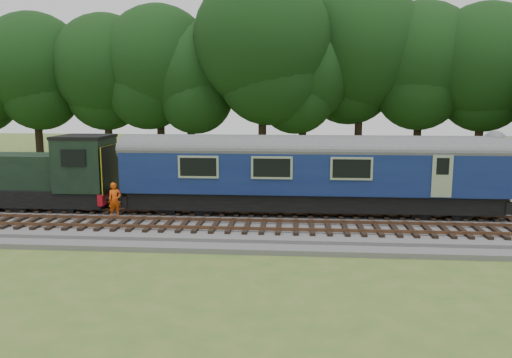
{
  "coord_description": "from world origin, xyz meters",
  "views": [
    {
      "loc": [
        -1.43,
        -22.54,
        5.87
      ],
      "look_at": [
        -3.34,
        1.4,
        2.0
      ],
      "focal_mm": 35.0,
      "sensor_mm": 36.0,
      "label": 1
    }
  ],
  "objects": [
    {
      "name": "ground",
      "position": [
        0.0,
        0.0,
        0.0
      ],
      "size": [
        120.0,
        120.0,
        0.0
      ],
      "primitive_type": "plane",
      "color": "#406625",
      "rests_on": "ground"
    },
    {
      "name": "ballast",
      "position": [
        0.0,
        0.0,
        0.17
      ],
      "size": [
        70.0,
        7.0,
        0.35
      ],
      "primitive_type": "cube",
      "color": "#4C4C4F",
      "rests_on": "ground"
    },
    {
      "name": "track_north",
      "position": [
        0.0,
        1.4,
        0.42
      ],
      "size": [
        67.2,
        2.4,
        0.21
      ],
      "color": "black",
      "rests_on": "ballast"
    },
    {
      "name": "track_south",
      "position": [
        0.0,
        -1.6,
        0.42
      ],
      "size": [
        67.2,
        2.4,
        0.21
      ],
      "color": "black",
      "rests_on": "ballast"
    },
    {
      "name": "fence",
      "position": [
        0.0,
        4.5,
        0.0
      ],
      "size": [
        64.0,
        0.12,
        1.0
      ],
      "primitive_type": null,
      "color": "#6B6054",
      "rests_on": "ground"
    },
    {
      "name": "tree_line",
      "position": [
        0.0,
        22.0,
        0.0
      ],
      "size": [
        70.0,
        8.0,
        18.0
      ],
      "primitive_type": null,
      "color": "black",
      "rests_on": "ground"
    },
    {
      "name": "dmu_railcar",
      "position": [
        -0.7,
        1.4,
        2.61
      ],
      "size": [
        18.05,
        2.86,
        3.88
      ],
      "color": "black",
      "rests_on": "ground"
    },
    {
      "name": "shunter_loco",
      "position": [
        -14.63,
        1.4,
        1.97
      ],
      "size": [
        8.92,
        2.6,
        3.38
      ],
      "color": "black",
      "rests_on": "ground"
    },
    {
      "name": "worker",
      "position": [
        -9.88,
        -0.19,
        1.17
      ],
      "size": [
        0.72,
        0.68,
        1.65
      ],
      "primitive_type": "imported",
      "rotation": [
        0.0,
        0.0,
        0.66
      ],
      "color": "#E14A0B",
      "rests_on": "ballast"
    }
  ]
}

